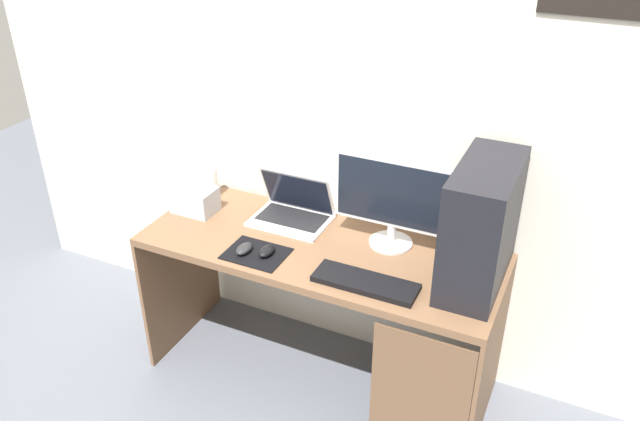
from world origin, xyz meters
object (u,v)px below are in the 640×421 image
(projector, at_px, (195,200))
(mouse_right, at_px, (244,249))
(speaker, at_px, (210,182))
(pc_tower, at_px, (481,225))
(keyboard, at_px, (365,283))
(mouse_left, at_px, (267,251))
(monitor, at_px, (393,201))
(laptop, at_px, (293,210))

(projector, distance_m, mouse_right, 0.46)
(speaker, distance_m, projector, 0.16)
(pc_tower, xyz_separation_m, keyboard, (-0.38, -0.22, -0.24))
(mouse_left, bearing_deg, projector, 158.79)
(pc_tower, xyz_separation_m, projector, (-1.33, -0.01, -0.19))
(monitor, distance_m, mouse_right, 0.66)
(mouse_right, bearing_deg, keyboard, 0.52)
(laptop, distance_m, projector, 0.47)
(pc_tower, bearing_deg, laptop, 172.22)
(pc_tower, distance_m, keyboard, 0.50)
(monitor, bearing_deg, speaker, 177.11)
(mouse_left, xyz_separation_m, mouse_right, (-0.09, -0.02, 0.00))
(mouse_left, bearing_deg, laptop, 97.02)
(pc_tower, distance_m, mouse_right, 0.98)
(laptop, distance_m, keyboard, 0.60)
(keyboard, bearing_deg, laptop, 145.57)
(speaker, bearing_deg, laptop, -3.75)
(mouse_left, bearing_deg, keyboard, -2.50)
(speaker, bearing_deg, keyboard, -20.94)
(pc_tower, bearing_deg, speaker, 173.63)
(monitor, xyz_separation_m, laptop, (-0.48, 0.02, -0.17))
(keyboard, bearing_deg, mouse_right, -179.48)
(pc_tower, relative_size, projector, 2.51)
(laptop, bearing_deg, projector, -164.17)
(monitor, relative_size, projector, 2.60)
(mouse_left, bearing_deg, pc_tower, 13.54)
(laptop, xyz_separation_m, projector, (-0.45, -0.13, 0.01))
(keyboard, xyz_separation_m, mouse_right, (-0.55, -0.00, 0.01))
(mouse_right, bearing_deg, projector, 151.49)
(keyboard, relative_size, mouse_right, 4.38)
(laptop, xyz_separation_m, mouse_right, (-0.06, -0.35, -0.02))
(monitor, bearing_deg, pc_tower, -14.66)
(laptop, height_order, projector, laptop)
(pc_tower, height_order, speaker, pc_tower)
(monitor, height_order, speaker, monitor)
(monitor, height_order, keyboard, monitor)
(monitor, relative_size, keyboard, 1.24)
(speaker, xyz_separation_m, mouse_right, (0.42, -0.38, -0.06))
(projector, height_order, keyboard, projector)
(monitor, relative_size, speaker, 3.37)
(monitor, distance_m, laptop, 0.51)
(monitor, xyz_separation_m, projector, (-0.94, -0.11, -0.16))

